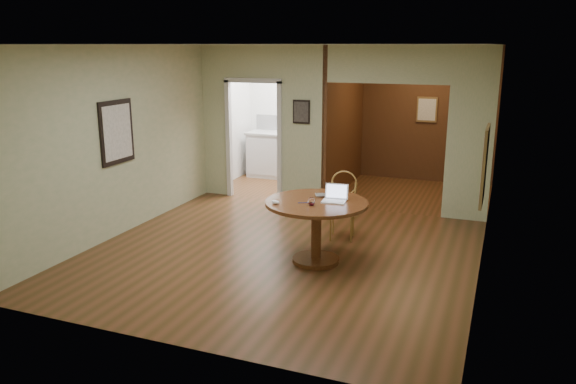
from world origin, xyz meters
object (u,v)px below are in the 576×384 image
at_px(closed_laptop, 330,196).
at_px(open_laptop, 335,196).
at_px(dining_table, 316,217).
at_px(chair, 343,201).

bearing_deg(closed_laptop, open_laptop, -75.28).
bearing_deg(dining_table, open_laptop, 26.54).
relative_size(dining_table, open_laptop, 4.13).
bearing_deg(dining_table, chair, 87.38).
xyz_separation_m(dining_table, chair, (0.05, 1.05, -0.06)).
bearing_deg(dining_table, closed_laptop, 66.93).
height_order(dining_table, chair, chair).
xyz_separation_m(dining_table, open_laptop, (0.21, 0.10, 0.27)).
height_order(chair, open_laptop, open_laptop).
xyz_separation_m(chair, closed_laptop, (0.05, -0.82, 0.28)).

